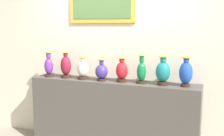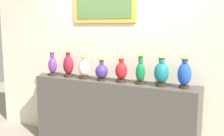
{
  "view_description": "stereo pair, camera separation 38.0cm",
  "coord_description": "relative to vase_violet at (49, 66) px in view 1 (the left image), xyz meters",
  "views": [
    {
      "loc": [
        1.35,
        -3.51,
        1.81
      ],
      "look_at": [
        0.0,
        0.0,
        1.22
      ],
      "focal_mm": 43.49,
      "sensor_mm": 36.0,
      "label": 1
    },
    {
      "loc": [
        1.7,
        -3.35,
        1.81
      ],
      "look_at": [
        0.0,
        0.0,
        1.22
      ],
      "focal_mm": 43.49,
      "sensor_mm": 36.0,
      "label": 2
    }
  ],
  "objects": [
    {
      "name": "vase_violet",
      "position": [
        0.0,
        0.0,
        0.0
      ],
      "size": [
        0.14,
        0.14,
        0.38
      ],
      "color": "#382319",
      "rests_on": "display_shelf"
    },
    {
      "name": "back_wall",
      "position": [
        1.01,
        0.31,
        0.21
      ],
      "size": [
        4.79,
        0.14,
        2.8
      ],
      "color": "beige",
      "rests_on": "ground_plane"
    },
    {
      "name": "vase_emerald",
      "position": [
        1.44,
        0.04,
        -0.0
      ],
      "size": [
        0.14,
        0.14,
        0.39
      ],
      "color": "#382319",
      "rests_on": "display_shelf"
    },
    {
      "name": "vase_sapphire",
      "position": [
        2.02,
        0.04,
        0.02
      ],
      "size": [
        0.17,
        0.17,
        0.39
      ],
      "color": "#382319",
      "rests_on": "display_shelf"
    },
    {
      "name": "vase_ivory",
      "position": [
        0.57,
        0.01,
        -0.02
      ],
      "size": [
        0.16,
        0.16,
        0.33
      ],
      "color": "#382319",
      "rests_on": "display_shelf"
    },
    {
      "name": "vase_crimson",
      "position": [
        1.16,
        0.03,
        -0.01
      ],
      "size": [
        0.16,
        0.16,
        0.34
      ],
      "color": "#382319",
      "rests_on": "display_shelf"
    },
    {
      "name": "vase_burgundy",
      "position": [
        0.29,
        0.02,
        0.01
      ],
      "size": [
        0.16,
        0.16,
        0.39
      ],
      "color": "#382319",
      "rests_on": "display_shelf"
    },
    {
      "name": "vase_teal",
      "position": [
        1.73,
        0.03,
        0.01
      ],
      "size": [
        0.19,
        0.19,
        0.38
      ],
      "color": "#382319",
      "rests_on": "display_shelf"
    },
    {
      "name": "display_shelf",
      "position": [
        1.01,
        0.05,
        -0.69
      ],
      "size": [
        2.44,
        0.4,
        1.04
      ],
      "primitive_type": "cube",
      "color": "#4C4742",
      "rests_on": "ground_plane"
    },
    {
      "name": "vase_indigo",
      "position": [
        0.87,
        -0.0,
        -0.03
      ],
      "size": [
        0.18,
        0.18,
        0.32
      ],
      "color": "#382319",
      "rests_on": "display_shelf"
    }
  ]
}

